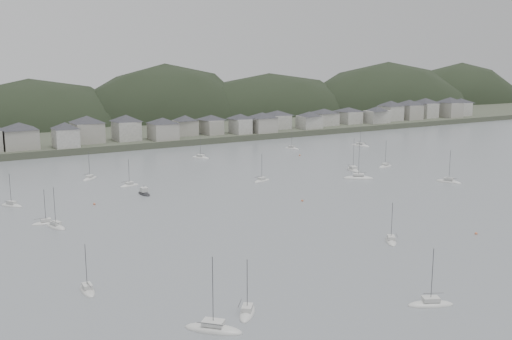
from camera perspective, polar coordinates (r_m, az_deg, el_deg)
ground at (r=132.32m, az=17.05°, el=-7.81°), size 900.00×900.00×0.00m
far_shore_land at (r=391.72m, az=-16.78°, el=4.54°), size 900.00×250.00×3.00m
forested_ridge at (r=369.94m, az=-14.97°, el=2.30°), size 851.55×103.94×102.57m
waterfront_town at (r=305.06m, az=-2.28°, el=4.69°), size 451.48×28.46×12.92m
moored_fleet at (r=178.02m, az=-0.59°, el=-2.50°), size 206.24×165.19×14.00m
motor_launch_far at (r=183.78m, az=-10.77°, el=-2.23°), size 2.85×7.09×3.68m
mooring_buoys at (r=164.26m, az=-0.37°, el=-3.65°), size 139.28×115.79×0.70m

